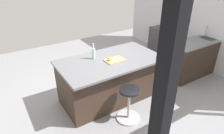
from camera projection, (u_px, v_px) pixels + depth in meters
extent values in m
plane|color=gray|center=(112.00, 91.00, 4.44)|extent=(7.27, 7.27, 0.00)
cube|color=silver|center=(202.00, 12.00, 5.11)|extent=(0.12, 5.49, 2.87)
cube|color=#38281E|center=(200.00, 56.00, 5.09)|extent=(2.01, 0.60, 0.86)
cube|color=slate|center=(203.00, 40.00, 4.88)|extent=(2.01, 0.60, 0.03)
cube|color=#38383D|center=(209.00, 40.00, 5.02)|extent=(0.44, 0.36, 0.12)
cylinder|color=#B7B7BC|center=(206.00, 31.00, 5.04)|extent=(0.02, 0.02, 0.28)
cube|color=#38383D|center=(162.00, 41.00, 6.10)|extent=(0.60, 0.60, 0.86)
cube|color=black|center=(169.00, 45.00, 5.89)|extent=(0.44, 0.01, 0.32)
cube|color=#38281E|center=(109.00, 80.00, 4.03)|extent=(1.94, 0.93, 0.87)
cube|color=slate|center=(111.00, 61.00, 3.79)|extent=(2.00, 1.13, 0.04)
cylinder|color=#B7B7BC|center=(128.00, 118.00, 3.65)|extent=(0.44, 0.44, 0.03)
cylinder|color=#B7B7BC|center=(129.00, 105.00, 3.51)|extent=(0.05, 0.05, 0.58)
cylinder|color=black|center=(130.00, 90.00, 3.36)|extent=(0.36, 0.36, 0.04)
cube|color=tan|center=(115.00, 60.00, 3.73)|extent=(0.36, 0.24, 0.02)
sphere|color=gold|center=(109.00, 59.00, 3.67)|extent=(0.07, 0.07, 0.07)
cylinder|color=silver|center=(94.00, 53.00, 3.77)|extent=(0.06, 0.06, 0.22)
cylinder|color=silver|center=(93.00, 46.00, 3.70)|extent=(0.03, 0.03, 0.08)
cylinder|color=#B7B7BC|center=(93.00, 44.00, 3.68)|extent=(0.03, 0.03, 0.02)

